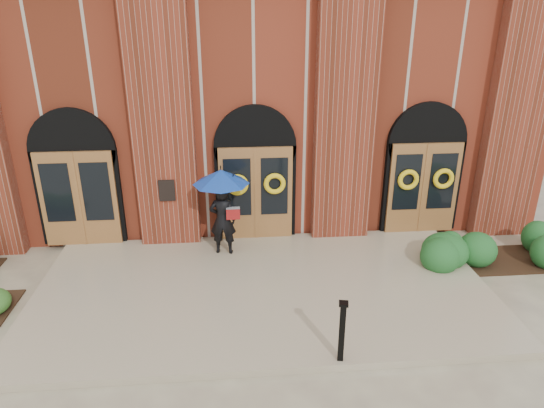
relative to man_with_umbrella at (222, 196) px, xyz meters
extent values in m
plane|color=tan|center=(0.87, -1.90, -1.68)|extent=(90.00, 90.00, 0.00)
cube|color=gray|center=(0.87, -1.75, -1.61)|extent=(10.00, 5.30, 0.15)
cube|color=maroon|center=(0.87, 7.00, 1.82)|extent=(16.00, 12.00, 7.00)
cube|color=black|center=(-1.38, 0.57, -0.03)|extent=(0.40, 0.05, 0.55)
cube|color=maroon|center=(-1.38, 0.83, 1.82)|extent=(1.50, 0.45, 7.00)
cube|color=maroon|center=(3.12, 0.83, 1.82)|extent=(1.50, 0.45, 7.00)
cube|color=maroon|center=(7.62, 0.83, 1.82)|extent=(1.50, 0.45, 7.00)
cube|color=brown|center=(-3.63, 0.81, -0.28)|extent=(1.90, 0.10, 2.50)
cylinder|color=black|center=(-3.63, 0.95, 0.97)|extent=(2.10, 0.22, 2.10)
cube|color=brown|center=(0.87, 0.81, -0.28)|extent=(1.90, 0.10, 2.50)
cylinder|color=black|center=(0.87, 0.95, 0.97)|extent=(2.10, 0.22, 2.10)
cube|color=brown|center=(5.37, 0.81, -0.28)|extent=(1.90, 0.10, 2.50)
cylinder|color=black|center=(5.37, 0.95, 0.97)|extent=(2.10, 0.22, 2.10)
torus|color=yellow|center=(0.39, 0.69, 0.02)|extent=(0.57, 0.13, 0.57)
torus|color=yellow|center=(1.35, 0.69, 0.02)|extent=(0.57, 0.13, 0.57)
torus|color=yellow|center=(4.89, 0.69, 0.02)|extent=(0.57, 0.13, 0.57)
torus|color=yellow|center=(5.85, 0.69, 0.02)|extent=(0.57, 0.13, 0.57)
imported|color=black|center=(0.00, 0.00, -0.65)|extent=(0.70, 0.51, 1.78)
cone|color=#133A96|center=(0.00, 0.00, 0.48)|extent=(1.55, 1.55, 0.36)
cylinder|color=black|center=(0.05, -0.05, 0.01)|extent=(0.02, 0.02, 0.59)
cube|color=#A0A3A5|center=(0.26, -0.14, -0.41)|extent=(0.35, 0.21, 0.26)
cube|color=maroon|center=(0.26, -0.23, -0.41)|extent=(0.33, 0.07, 0.26)
cube|color=black|center=(2.05, -4.25, -0.97)|extent=(0.12, 0.12, 1.13)
cube|color=black|center=(2.05, -4.25, -0.38)|extent=(0.19, 0.19, 0.05)
ellipsoid|color=#1B4C1E|center=(6.67, -0.80, -1.29)|extent=(3.11, 1.24, 0.80)
camera|label=1|loc=(0.25, -11.00, 4.22)|focal=32.00mm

